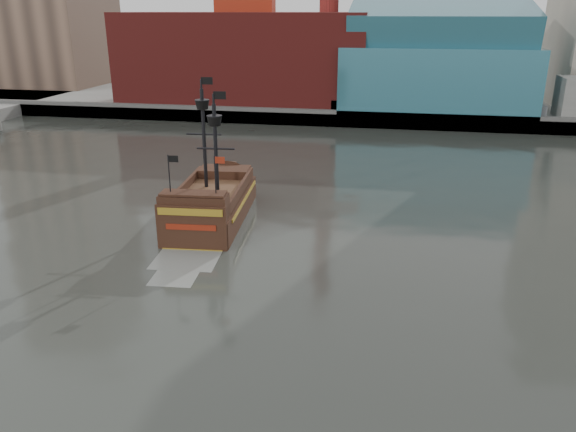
# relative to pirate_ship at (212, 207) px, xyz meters

# --- Properties ---
(ground) EXTENTS (400.00, 400.00, 0.00)m
(ground) POSITION_rel_pirate_ship_xyz_m (11.19, -18.48, -1.17)
(ground) COLOR #252823
(ground) RESTS_ON ground
(promenade_far) EXTENTS (220.00, 60.00, 2.00)m
(promenade_far) POSITION_rel_pirate_ship_xyz_m (11.19, 73.52, -0.17)
(promenade_far) COLOR slate
(promenade_far) RESTS_ON ground
(seawall) EXTENTS (220.00, 1.00, 2.60)m
(seawall) POSITION_rel_pirate_ship_xyz_m (11.19, 44.02, 0.13)
(seawall) COLOR #4C4C49
(seawall) RESTS_ON ground
(pirate_ship) EXTENTS (6.60, 17.63, 12.93)m
(pirate_ship) POSITION_rel_pirate_ship_xyz_m (0.00, 0.00, 0.00)
(pirate_ship) COLOR black
(pirate_ship) RESTS_ON ground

